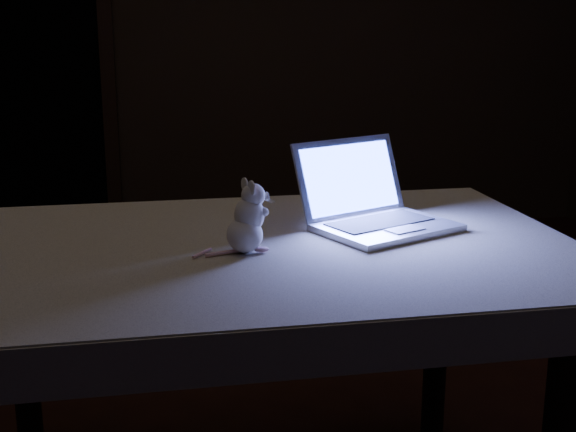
{
  "coord_description": "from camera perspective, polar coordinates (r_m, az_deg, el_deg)",
  "views": [
    {
      "loc": [
        -0.23,
        -2.03,
        1.23
      ],
      "look_at": [
        0.01,
        -0.39,
        0.81
      ],
      "focal_mm": 48.0,
      "sensor_mm": 36.0,
      "label": 1
    }
  ],
  "objects": [
    {
      "name": "back_wall",
      "position": [
        4.54,
        -5.47,
        15.04
      ],
      "size": [
        4.5,
        0.04,
        2.6
      ],
      "primitive_type": "cube",
      "color": "black",
      "rests_on": "ground"
    },
    {
      "name": "doorway",
      "position": [
        4.62,
        -19.43,
        11.38
      ],
      "size": [
        1.06,
        0.36,
        2.13
      ],
      "primitive_type": null,
      "color": "black",
      "rests_on": "back_wall"
    },
    {
      "name": "table",
      "position": [
        1.89,
        -2.16,
        -13.05
      ],
      "size": [
        1.4,
        0.94,
        0.73
      ],
      "primitive_type": null,
      "rotation": [
        0.0,
        0.0,
        0.05
      ],
      "color": "black",
      "rests_on": "floor"
    },
    {
      "name": "tablecloth",
      "position": [
        1.75,
        -2.32,
        -3.71
      ],
      "size": [
        1.68,
        1.35,
        0.09
      ],
      "primitive_type": null,
      "rotation": [
        0.0,
        0.0,
        0.29
      ],
      "color": "beige",
      "rests_on": "table"
    },
    {
      "name": "laptop",
      "position": [
        1.85,
        7.43,
        2.11
      ],
      "size": [
        0.41,
        0.39,
        0.21
      ],
      "primitive_type": null,
      "rotation": [
        0.0,
        0.0,
        0.46
      ],
      "color": "silver",
      "rests_on": "tablecloth"
    },
    {
      "name": "plush_mouse",
      "position": [
        1.67,
        -3.25,
        -0.05
      ],
      "size": [
        0.15,
        0.15,
        0.16
      ],
      "primitive_type": null,
      "rotation": [
        0.0,
        0.0,
        0.31
      ],
      "color": "white",
      "rests_on": "tablecloth"
    }
  ]
}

